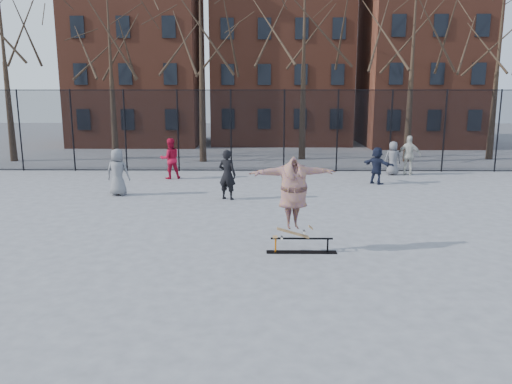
{
  "coord_description": "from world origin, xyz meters",
  "views": [
    {
      "loc": [
        0.17,
        -11.47,
        3.95
      ],
      "look_at": [
        -0.01,
        1.5,
        1.3
      ],
      "focal_mm": 35.0,
      "sensor_mm": 36.0,
      "label": 1
    }
  ],
  "objects_px": {
    "bystander_red": "(170,159)",
    "skateboard": "(293,235)",
    "bystander_white": "(409,155)",
    "bystander_navy": "(377,166)",
    "bystander_extra": "(393,158)",
    "skate_rail": "(302,247)",
    "bystander_black": "(227,175)",
    "skater": "(293,198)",
    "bystander_grey": "(118,172)"
  },
  "relations": [
    {
      "from": "bystander_white",
      "to": "bystander_grey",
      "type": "bearing_deg",
      "value": 44.08
    },
    {
      "from": "bystander_grey",
      "to": "bystander_white",
      "type": "height_order",
      "value": "bystander_white"
    },
    {
      "from": "skate_rail",
      "to": "bystander_navy",
      "type": "bearing_deg",
      "value": 67.23
    },
    {
      "from": "bystander_navy",
      "to": "bystander_red",
      "type": "bearing_deg",
      "value": 38.44
    },
    {
      "from": "bystander_black",
      "to": "bystander_white",
      "type": "xyz_separation_m",
      "value": [
        8.2,
        5.51,
        0.01
      ]
    },
    {
      "from": "bystander_grey",
      "to": "bystander_extra",
      "type": "xyz_separation_m",
      "value": [
        11.65,
        4.86,
        -0.1
      ]
    },
    {
      "from": "skater",
      "to": "bystander_grey",
      "type": "xyz_separation_m",
      "value": [
        -6.26,
        6.78,
        -0.48
      ]
    },
    {
      "from": "bystander_navy",
      "to": "skater",
      "type": "bearing_deg",
      "value": 111.92
    },
    {
      "from": "bystander_white",
      "to": "bystander_navy",
      "type": "relative_size",
      "value": 1.17
    },
    {
      "from": "skate_rail",
      "to": "bystander_extra",
      "type": "relative_size",
      "value": 1.09
    },
    {
      "from": "bystander_red",
      "to": "bystander_white",
      "type": "relative_size",
      "value": 0.98
    },
    {
      "from": "skate_rail",
      "to": "bystander_black",
      "type": "xyz_separation_m",
      "value": [
        -2.27,
        6.13,
        0.77
      ]
    },
    {
      "from": "bystander_navy",
      "to": "skateboard",
      "type": "bearing_deg",
      "value": 111.92
    },
    {
      "from": "skater",
      "to": "bystander_navy",
      "type": "relative_size",
      "value": 1.37
    },
    {
      "from": "bystander_grey",
      "to": "bystander_extra",
      "type": "distance_m",
      "value": 12.63
    },
    {
      "from": "bystander_extra",
      "to": "bystander_navy",
      "type": "bearing_deg",
      "value": 61.22
    },
    {
      "from": "bystander_white",
      "to": "bystander_red",
      "type": "bearing_deg",
      "value": 28.63
    },
    {
      "from": "bystander_red",
      "to": "bystander_extra",
      "type": "distance_m",
      "value": 10.4
    },
    {
      "from": "skate_rail",
      "to": "skater",
      "type": "height_order",
      "value": "skater"
    },
    {
      "from": "bystander_navy",
      "to": "bystander_white",
      "type": "bearing_deg",
      "value": -85.22
    },
    {
      "from": "skateboard",
      "to": "bystander_black",
      "type": "bearing_deg",
      "value": 108.46
    },
    {
      "from": "skate_rail",
      "to": "bystander_navy",
      "type": "height_order",
      "value": "bystander_navy"
    },
    {
      "from": "bystander_red",
      "to": "bystander_navy",
      "type": "height_order",
      "value": "bystander_red"
    },
    {
      "from": "bystander_red",
      "to": "bystander_extra",
      "type": "bearing_deg",
      "value": 164.02
    },
    {
      "from": "bystander_black",
      "to": "bystander_white",
      "type": "distance_m",
      "value": 9.88
    },
    {
      "from": "bystander_navy",
      "to": "bystander_extra",
      "type": "distance_m",
      "value": 2.65
    },
    {
      "from": "skate_rail",
      "to": "bystander_white",
      "type": "xyz_separation_m",
      "value": [
        5.93,
        11.64,
        0.78
      ]
    },
    {
      "from": "skateboard",
      "to": "skater",
      "type": "height_order",
      "value": "skater"
    },
    {
      "from": "skater",
      "to": "bystander_red",
      "type": "bearing_deg",
      "value": 103.46
    },
    {
      "from": "bystander_extra",
      "to": "skater",
      "type": "bearing_deg",
      "value": 64.96
    },
    {
      "from": "bystander_white",
      "to": "bystander_extra",
      "type": "xyz_separation_m",
      "value": [
        -0.76,
        0.0,
        -0.13
      ]
    },
    {
      "from": "skater",
      "to": "bystander_grey",
      "type": "bearing_deg",
      "value": 120.94
    },
    {
      "from": "bystander_extra",
      "to": "bystander_black",
      "type": "bearing_deg",
      "value": 36.34
    },
    {
      "from": "bystander_white",
      "to": "skate_rail",
      "type": "bearing_deg",
      "value": 85.69
    },
    {
      "from": "bystander_red",
      "to": "skateboard",
      "type": "bearing_deg",
      "value": 92.9
    },
    {
      "from": "skater",
      "to": "bystander_extra",
      "type": "relative_size",
      "value": 1.36
    },
    {
      "from": "skater",
      "to": "bystander_white",
      "type": "bearing_deg",
      "value": 50.36
    },
    {
      "from": "bystander_black",
      "to": "bystander_extra",
      "type": "distance_m",
      "value": 9.26
    },
    {
      "from": "skateboard",
      "to": "bystander_grey",
      "type": "relative_size",
      "value": 0.49
    },
    {
      "from": "bystander_black",
      "to": "bystander_red",
      "type": "xyz_separation_m",
      "value": [
        -2.89,
        4.36,
        -0.0
      ]
    },
    {
      "from": "bystander_red",
      "to": "bystander_navy",
      "type": "distance_m",
      "value": 9.14
    },
    {
      "from": "skater",
      "to": "bystander_black",
      "type": "relative_size",
      "value": 1.18
    },
    {
      "from": "bystander_extra",
      "to": "bystander_red",
      "type": "bearing_deg",
      "value": 6.19
    },
    {
      "from": "skateboard",
      "to": "bystander_black",
      "type": "distance_m",
      "value": 6.48
    },
    {
      "from": "skater",
      "to": "bystander_red",
      "type": "height_order",
      "value": "skater"
    },
    {
      "from": "skate_rail",
      "to": "bystander_white",
      "type": "height_order",
      "value": "bystander_white"
    },
    {
      "from": "skateboard",
      "to": "bystander_grey",
      "type": "bearing_deg",
      "value": 132.7
    },
    {
      "from": "skate_rail",
      "to": "skater",
      "type": "distance_m",
      "value": 1.24
    },
    {
      "from": "bystander_white",
      "to": "bystander_extra",
      "type": "relative_size",
      "value": 1.17
    },
    {
      "from": "bystander_grey",
      "to": "bystander_navy",
      "type": "xyz_separation_m",
      "value": [
        10.39,
        2.53,
        -0.1
      ]
    }
  ]
}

